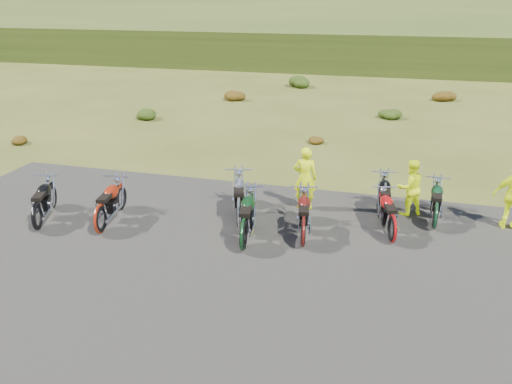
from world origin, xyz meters
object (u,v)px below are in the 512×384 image
(motorcycle_0, at_px, (40,230))
(person_middle, at_px, (305,179))
(motorcycle_7, at_px, (433,229))
(motorcycle_3, at_px, (239,228))

(motorcycle_0, height_order, person_middle, person_middle)
(motorcycle_7, height_order, person_middle, person_middle)
(motorcycle_0, distance_m, motorcycle_3, 5.25)
(motorcycle_3, height_order, person_middle, person_middle)
(motorcycle_0, bearing_deg, motorcycle_7, -95.68)
(motorcycle_0, bearing_deg, person_middle, -84.84)
(motorcycle_3, bearing_deg, person_middle, -57.19)
(motorcycle_3, xyz_separation_m, person_middle, (1.44, 1.69, 0.91))
(motorcycle_3, distance_m, person_middle, 2.41)
(motorcycle_7, bearing_deg, motorcycle_0, 108.58)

